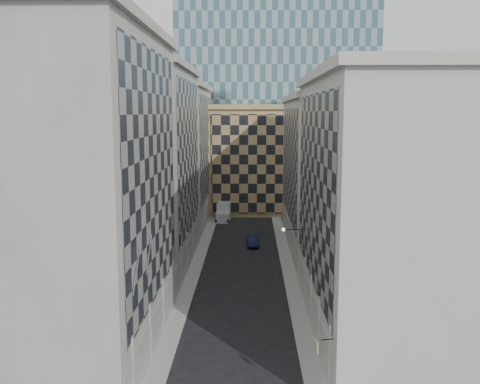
# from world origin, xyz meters

# --- Properties ---
(sidewalk_west) EXTENTS (1.50, 100.00, 0.15)m
(sidewalk_west) POSITION_xyz_m (-5.25, 30.00, 0.07)
(sidewalk_west) COLOR #979791
(sidewalk_west) RESTS_ON ground
(sidewalk_east) EXTENTS (1.50, 100.00, 0.15)m
(sidewalk_east) POSITION_xyz_m (5.25, 30.00, 0.07)
(sidewalk_east) COLOR #979791
(sidewalk_east) RESTS_ON ground
(bldg_left_a) EXTENTS (10.80, 22.80, 23.70)m
(bldg_left_a) POSITION_xyz_m (-10.88, 11.00, 11.82)
(bldg_left_a) COLOR gray
(bldg_left_a) RESTS_ON ground
(bldg_left_b) EXTENTS (10.80, 22.80, 22.70)m
(bldg_left_b) POSITION_xyz_m (-10.88, 33.00, 11.32)
(bldg_left_b) COLOR gray
(bldg_left_b) RESTS_ON ground
(bldg_left_c) EXTENTS (10.80, 22.80, 21.70)m
(bldg_left_c) POSITION_xyz_m (-10.88, 55.00, 10.83)
(bldg_left_c) COLOR gray
(bldg_left_c) RESTS_ON ground
(bldg_right_a) EXTENTS (10.80, 26.80, 20.70)m
(bldg_right_a) POSITION_xyz_m (10.88, 15.00, 10.32)
(bldg_right_a) COLOR #B8B3A8
(bldg_right_a) RESTS_ON ground
(bldg_right_b) EXTENTS (10.80, 28.80, 19.70)m
(bldg_right_b) POSITION_xyz_m (10.89, 42.00, 9.85)
(bldg_right_b) COLOR #B8B3A8
(bldg_right_b) RESTS_ON ground
(tan_block) EXTENTS (16.80, 14.80, 18.80)m
(tan_block) POSITION_xyz_m (2.00, 67.90, 9.44)
(tan_block) COLOR tan
(tan_block) RESTS_ON ground
(church_tower) EXTENTS (7.20, 7.20, 51.50)m
(church_tower) POSITION_xyz_m (0.00, 82.00, 26.95)
(church_tower) COLOR #322B26
(church_tower) RESTS_ON ground
(flagpoles_left) EXTENTS (0.10, 6.33, 2.33)m
(flagpoles_left) POSITION_xyz_m (-5.90, 6.00, 8.00)
(flagpoles_left) COLOR gray
(flagpoles_left) RESTS_ON ground
(bracket_lamp) EXTENTS (1.98, 0.36, 0.36)m
(bracket_lamp) POSITION_xyz_m (4.38, 24.00, 6.20)
(bracket_lamp) COLOR black
(bracket_lamp) RESTS_ON ground
(box_truck) EXTENTS (2.31, 5.31, 2.88)m
(box_truck) POSITION_xyz_m (-3.47, 58.66, 1.25)
(box_truck) COLOR silver
(box_truck) RESTS_ON ground
(dark_car) EXTENTS (1.71, 4.14, 1.33)m
(dark_car) POSITION_xyz_m (1.20, 41.72, 0.67)
(dark_car) COLOR #0F1337
(dark_car) RESTS_ON ground
(shop_sign) EXTENTS (1.21, 0.71, 0.79)m
(shop_sign) POSITION_xyz_m (4.96, 3.00, 3.84)
(shop_sign) COLOR black
(shop_sign) RESTS_ON ground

